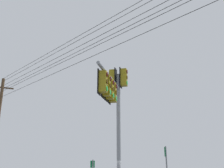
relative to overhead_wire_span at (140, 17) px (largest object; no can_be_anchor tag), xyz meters
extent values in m
cylinder|color=gray|center=(0.45, 1.53, -6.05)|extent=(0.20, 0.20, 6.79)
cylinder|color=gray|center=(-1.23, 1.04, -3.40)|extent=(3.40, 1.12, 0.14)
cube|color=olive|center=(0.53, 1.24, -2.85)|extent=(0.37, 0.37, 0.90)
cube|color=black|center=(0.48, 1.40, -2.85)|extent=(0.43, 0.16, 1.04)
cylinder|color=#360503|center=(0.58, 1.08, -2.55)|extent=(0.20, 0.08, 0.20)
cylinder|color=#3C2703|center=(0.58, 1.08, -2.85)|extent=(0.20, 0.08, 0.20)
cylinder|color=green|center=(0.58, 1.08, -3.15)|extent=(0.20, 0.08, 0.20)
cube|color=olive|center=(0.36, 1.82, -2.85)|extent=(0.37, 0.37, 0.90)
cube|color=black|center=(0.41, 1.65, -2.85)|extent=(0.43, 0.16, 1.04)
cylinder|color=#360503|center=(0.32, 1.98, -2.55)|extent=(0.20, 0.08, 0.20)
cylinder|color=#3C2703|center=(0.32, 1.98, -2.85)|extent=(0.20, 0.08, 0.20)
cylinder|color=green|center=(0.32, 1.98, -3.15)|extent=(0.20, 0.08, 0.20)
cube|color=olive|center=(-0.65, 1.21, -3.95)|extent=(0.38, 0.38, 0.90)
cube|color=black|center=(-0.70, 1.37, -3.95)|extent=(0.43, 0.18, 1.04)
cylinder|color=#360503|center=(-0.60, 1.05, -3.65)|extent=(0.20, 0.09, 0.20)
cylinder|color=#3C2703|center=(-0.60, 1.05, -3.95)|extent=(0.20, 0.09, 0.20)
cylinder|color=green|center=(-0.60, 1.05, -4.25)|extent=(0.20, 0.09, 0.20)
cube|color=olive|center=(-1.17, 1.06, -3.95)|extent=(0.37, 0.37, 0.90)
cube|color=black|center=(-1.21, 1.22, -3.95)|extent=(0.44, 0.15, 1.04)
cylinder|color=#360503|center=(-1.13, 0.90, -3.65)|extent=(0.20, 0.08, 0.20)
cylinder|color=#3C2703|center=(-1.13, 0.90, -3.95)|extent=(0.20, 0.08, 0.20)
cylinder|color=green|center=(-1.13, 0.90, -4.25)|extent=(0.20, 0.08, 0.20)
cube|color=olive|center=(-1.69, 0.91, -3.95)|extent=(0.38, 0.38, 0.90)
cube|color=black|center=(-1.74, 1.07, -3.95)|extent=(0.43, 0.18, 1.04)
cylinder|color=#360503|center=(-1.63, 0.75, -3.65)|extent=(0.20, 0.09, 0.20)
cylinder|color=#3C2703|center=(-1.63, 0.75, -3.95)|extent=(0.20, 0.09, 0.20)
cylinder|color=green|center=(-1.63, 0.75, -4.25)|extent=(0.20, 0.09, 0.20)
cube|color=olive|center=(-2.20, 0.76, -3.95)|extent=(0.38, 0.38, 0.90)
cube|color=black|center=(-2.26, 0.92, -3.95)|extent=(0.43, 0.18, 1.04)
cylinder|color=#360503|center=(-2.15, 0.60, -3.65)|extent=(0.20, 0.09, 0.20)
cylinder|color=#3C2703|center=(-2.15, 0.60, -3.95)|extent=(0.20, 0.09, 0.20)
cylinder|color=green|center=(-2.15, 0.60, -4.25)|extent=(0.20, 0.09, 0.20)
cube|color=#4C3823|center=(4.91, 16.82, 0.23)|extent=(1.74, 1.31, 0.12)
cube|color=#0C7238|center=(1.91, -0.22, -6.52)|extent=(0.38, 0.14, 0.44)
cube|color=white|center=(1.90, -0.21, -6.52)|extent=(0.32, 0.10, 0.38)
cube|color=#0C7238|center=(1.88, 4.00, -7.04)|extent=(0.23, 0.16, 0.38)
cube|color=white|center=(1.89, 4.01, -7.04)|extent=(0.17, 0.12, 0.32)
cylinder|color=black|center=(0.00, 0.00, -0.99)|extent=(9.84, 33.65, 0.56)
cylinder|color=black|center=(0.00, 0.00, -0.43)|extent=(9.84, 33.65, 0.56)
cylinder|color=black|center=(0.00, 0.00, -0.20)|extent=(9.84, 33.65, 0.56)
cylinder|color=black|center=(0.00, 0.00, 0.13)|extent=(9.84, 33.65, 0.56)
cylinder|color=black|center=(0.00, 0.00, 0.60)|extent=(9.84, 33.65, 0.56)
cylinder|color=black|center=(0.00, 0.00, 0.91)|extent=(9.84, 33.65, 0.56)
camera|label=1|loc=(-10.81, -4.73, -7.35)|focal=42.63mm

